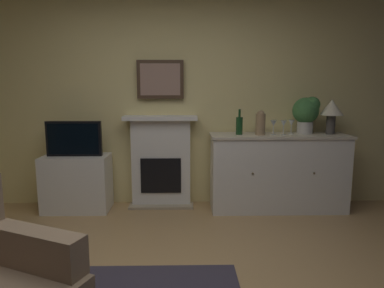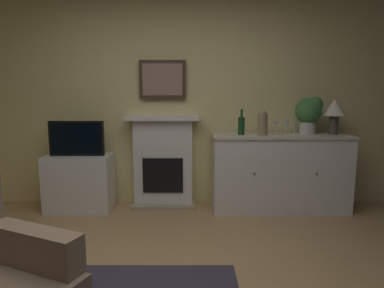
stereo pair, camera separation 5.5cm
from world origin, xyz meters
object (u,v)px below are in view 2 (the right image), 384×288
object	(u,v)px
wine_glass_right	(295,124)
tv_cabinet	(80,182)
potted_plant_small	(310,112)
wine_glass_center	(287,124)
table_lamp	(335,110)
tv_set	(77,138)
wine_glass_left	(276,124)
vase_decorative	(263,123)
fireplace_unit	(164,161)
framed_picture	(163,80)
sideboard_cabinet	(281,173)
wine_bottle	(242,125)

from	to	relation	value
wine_glass_right	tv_cabinet	xyz separation A→B (m)	(-2.49, -0.01, -0.69)
wine_glass_right	potted_plant_small	bearing A→B (deg)	7.42
wine_glass_center	table_lamp	bearing A→B (deg)	4.59
tv_cabinet	potted_plant_small	distance (m)	2.80
tv_set	potted_plant_small	bearing A→B (deg)	1.15
table_lamp	wine_glass_left	bearing A→B (deg)	-177.81
tv_cabinet	potted_plant_small	bearing A→B (deg)	0.65
wine_glass_left	wine_glass_right	size ratio (longest dim) A/B	1.00
tv_set	wine_glass_center	bearing A→B (deg)	-0.88
table_lamp	wine_glass_right	size ratio (longest dim) A/B	2.42
vase_decorative	table_lamp	bearing A→B (deg)	3.48
wine_glass_left	wine_glass_center	bearing A→B (deg)	-9.86
vase_decorative	tv_set	world-z (taller)	vase_decorative
wine_glass_center	fireplace_unit	bearing A→B (deg)	171.04
fireplace_unit	framed_picture	distance (m)	0.97
table_lamp	tv_set	distance (m)	2.96
wine_glass_left	tv_set	bearing A→B (deg)	179.56
framed_picture	tv_set	bearing A→B (deg)	-166.69
potted_plant_small	tv_set	bearing A→B (deg)	-178.85
table_lamp	potted_plant_small	bearing A→B (deg)	170.47
vase_decorative	potted_plant_small	size ratio (longest dim) A/B	0.65
wine_glass_left	framed_picture	bearing A→B (deg)	169.18
framed_picture	wine_glass_right	bearing A→B (deg)	-7.51
fireplace_unit	wine_glass_right	distance (m)	1.60
sideboard_cabinet	wine_glass_left	distance (m)	0.57
fireplace_unit	vase_decorative	world-z (taller)	vase_decorative
fireplace_unit	wine_glass_center	xyz separation A→B (m)	(1.41, -0.22, 0.47)
fireplace_unit	tv_cabinet	distance (m)	1.01
fireplace_unit	wine_glass_right	size ratio (longest dim) A/B	6.67
framed_picture	wine_glass_left	world-z (taller)	framed_picture
tv_cabinet	vase_decorative	bearing A→B (deg)	-1.76
framed_picture	potted_plant_small	bearing A→B (deg)	-5.97
table_lamp	tv_cabinet	xyz separation A→B (m)	(-2.94, 0.02, -0.85)
sideboard_cabinet	tv_set	xyz separation A→B (m)	(-2.35, -0.01, 0.40)
fireplace_unit	tv_cabinet	bearing A→B (deg)	-170.55
sideboard_cabinet	tv_set	distance (m)	2.39
table_lamp	tv_cabinet	bearing A→B (deg)	179.71
framed_picture	wine_bottle	size ratio (longest dim) A/B	1.90
fireplace_unit	tv_set	bearing A→B (deg)	-169.23
wine_bottle	wine_glass_right	world-z (taller)	wine_bottle
table_lamp	tv_cabinet	size ratio (longest dim) A/B	0.53
vase_decorative	sideboard_cabinet	bearing A→B (deg)	12.12
table_lamp	vase_decorative	world-z (taller)	table_lamp
tv_set	fireplace_unit	bearing A→B (deg)	10.77
sideboard_cabinet	wine_glass_left	size ratio (longest dim) A/B	9.58
table_lamp	tv_cabinet	world-z (taller)	table_lamp
vase_decorative	tv_cabinet	world-z (taller)	vase_decorative
framed_picture	vase_decorative	size ratio (longest dim) A/B	1.96
wine_glass_right	tv_cabinet	world-z (taller)	wine_glass_right
tv_cabinet	table_lamp	bearing A→B (deg)	-0.29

